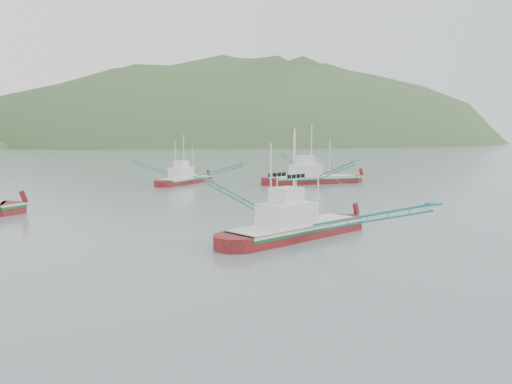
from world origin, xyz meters
name	(u,v)px	position (x,y,z in m)	size (l,w,h in m)	color
ground	(292,239)	(0.00, 0.00, 0.00)	(1200.00, 1200.00, 0.00)	slate
main_boat	(296,216)	(0.77, 0.61, 1.77)	(13.34, 22.93, 9.45)	maroon
bg_boat_far	(185,172)	(9.12, 48.93, 1.95)	(16.90, 20.11, 9.16)	maroon
bg_boat_right	(313,173)	(28.56, 38.29, 1.81)	(15.63, 27.33, 11.14)	maroon
headland_right	(266,144)	(240.00, 430.00, 0.00)	(684.00, 432.00, 306.00)	#3A592E
ridge_distant	(40,144)	(30.00, 560.00, 0.00)	(960.00, 400.00, 240.00)	slate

